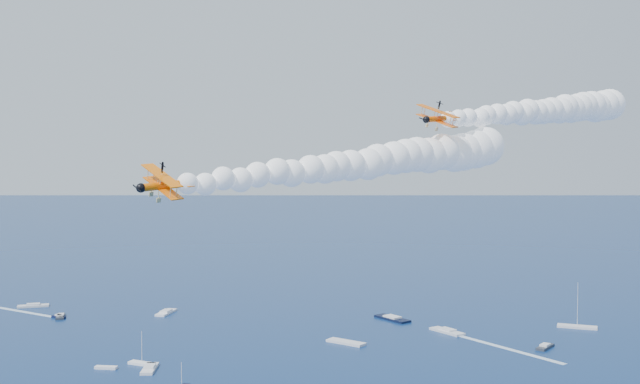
{
  "coord_description": "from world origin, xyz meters",
  "views": [
    {
      "loc": [
        -0.92,
        -85.62,
        56.57
      ],
      "look_at": [
        1.32,
        16.48,
        51.22
      ],
      "focal_mm": 42.51,
      "sensor_mm": 36.0,
      "label": 1
    }
  ],
  "objects": [
    {
      "name": "smoke_trail_lead",
      "position": [
        41.92,
        50.82,
        64.01
      ],
      "size": [
        63.62,
        63.47,
        11.0
      ],
      "primitive_type": null,
      "rotation": [
        0.0,
        0.0,
        3.89
      ],
      "color": "white"
    },
    {
      "name": "smoke_trail_trail",
      "position": [
        7.03,
        21.11,
        55.04
      ],
      "size": [
        63.54,
        61.58,
        11.0
      ],
      "primitive_type": null,
      "rotation": [
        0.0,
        0.0,
        3.79
      ],
      "color": "white"
    },
    {
      "name": "biplane_trail",
      "position": [
        -17.07,
        2.76,
        52.73
      ],
      "size": [
        10.63,
        11.18,
        7.34
      ],
      "primitive_type": null,
      "rotation": [
        -0.33,
        0.07,
        3.79
      ],
      "color": "#FF6D05"
    },
    {
      "name": "spectator_boats",
      "position": [
        -6.11,
        117.63,
        0.35
      ],
      "size": [
        200.19,
        169.78,
        0.7
      ],
      "color": "silver",
      "rests_on": "ground"
    },
    {
      "name": "boat_wakes",
      "position": [
        -55.22,
        109.36,
        0.03
      ],
      "size": [
        207.72,
        189.66,
        0.04
      ],
      "color": "white",
      "rests_on": "ground"
    },
    {
      "name": "biplane_lead",
      "position": [
        19.72,
        30.2,
        61.7
      ],
      "size": [
        10.56,
        10.85,
        7.06
      ],
      "primitive_type": null,
      "rotation": [
        -0.32,
        0.07,
        3.89
      ],
      "color": "#FF6305"
    }
  ]
}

